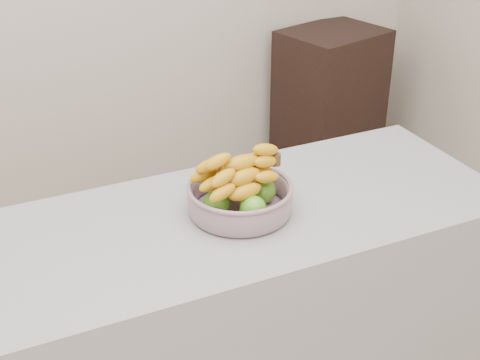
% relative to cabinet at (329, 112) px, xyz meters
% --- Properties ---
extents(cabinet, '(0.58, 0.51, 0.90)m').
position_rel_cabinet_xyz_m(cabinet, '(0.00, 0.00, 0.00)').
color(cabinet, black).
rests_on(cabinet, ground).
extents(fruit_bowl, '(0.29, 0.29, 0.17)m').
position_rel_cabinet_xyz_m(fruit_bowl, '(-1.19, -1.41, 0.51)').
color(fruit_bowl, '#8B98A7').
rests_on(fruit_bowl, counter).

